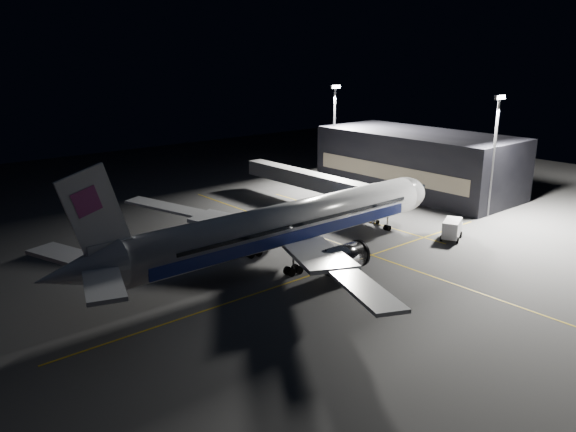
{
  "coord_description": "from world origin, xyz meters",
  "views": [
    {
      "loc": [
        -46.73,
        -54.91,
        27.3
      ],
      "look_at": [
        0.43,
        0.82,
        6.0
      ],
      "focal_mm": 35.0,
      "sensor_mm": 36.0,
      "label": 1
    }
  ],
  "objects_px": {
    "safety_cone_a": "(302,241)",
    "safety_cone_b": "(303,242)",
    "jet_bridge": "(317,182)",
    "service_truck": "(452,228)",
    "floodlight_mast_south": "(495,145)",
    "baggage_tug": "(206,227)",
    "safety_cone_c": "(273,236)",
    "floodlight_mast_north": "(334,124)",
    "airliner": "(283,225)"
  },
  "relations": [
    {
      "from": "airliner",
      "to": "jet_bridge",
      "type": "relative_size",
      "value": 1.79
    },
    {
      "from": "airliner",
      "to": "safety_cone_b",
      "type": "relative_size",
      "value": 108.45
    },
    {
      "from": "jet_bridge",
      "to": "service_truck",
      "type": "relative_size",
      "value": 5.45
    },
    {
      "from": "safety_cone_b",
      "to": "safety_cone_c",
      "type": "height_order",
      "value": "safety_cone_c"
    },
    {
      "from": "baggage_tug",
      "to": "airliner",
      "type": "bearing_deg",
      "value": -97.52
    },
    {
      "from": "service_truck",
      "to": "baggage_tug",
      "type": "bearing_deg",
      "value": 110.63
    },
    {
      "from": "jet_bridge",
      "to": "safety_cone_b",
      "type": "xyz_separation_m",
      "value": [
        -16.0,
        -14.06,
        -4.3
      ]
    },
    {
      "from": "floodlight_mast_north",
      "to": "baggage_tug",
      "type": "xyz_separation_m",
      "value": [
        -42.18,
        -14.12,
        -11.56
      ]
    },
    {
      "from": "jet_bridge",
      "to": "floodlight_mast_south",
      "type": "xyz_separation_m",
      "value": [
        18.0,
        -24.07,
        7.79
      ]
    },
    {
      "from": "floodlight_mast_south",
      "to": "safety_cone_b",
      "type": "bearing_deg",
      "value": 163.59
    },
    {
      "from": "baggage_tug",
      "to": "safety_cone_b",
      "type": "xyz_separation_m",
      "value": [
        8.18,
        -13.86,
        -0.53
      ]
    },
    {
      "from": "jet_bridge",
      "to": "baggage_tug",
      "type": "relative_size",
      "value": 12.5
    },
    {
      "from": "safety_cone_a",
      "to": "safety_cone_c",
      "type": "distance_m",
      "value": 5.2
    },
    {
      "from": "service_truck",
      "to": "safety_cone_c",
      "type": "relative_size",
      "value": 10.3
    },
    {
      "from": "service_truck",
      "to": "safety_cone_a",
      "type": "relative_size",
      "value": 9.24
    },
    {
      "from": "floodlight_mast_south",
      "to": "safety_cone_c",
      "type": "xyz_separation_m",
      "value": [
        -35.66,
        14.96,
        -12.06
      ]
    },
    {
      "from": "jet_bridge",
      "to": "service_truck",
      "type": "bearing_deg",
      "value": -83.55
    },
    {
      "from": "floodlight_mast_south",
      "to": "safety_cone_b",
      "type": "relative_size",
      "value": 36.51
    },
    {
      "from": "safety_cone_b",
      "to": "floodlight_mast_south",
      "type": "bearing_deg",
      "value": -16.41
    },
    {
      "from": "floodlight_mast_north",
      "to": "service_truck",
      "type": "xyz_separation_m",
      "value": [
        -14.95,
        -40.9,
        -10.75
      ]
    },
    {
      "from": "safety_cone_a",
      "to": "safety_cone_b",
      "type": "xyz_separation_m",
      "value": [
        0.05,
        0.0,
        -0.06
      ]
    },
    {
      "from": "floodlight_mast_south",
      "to": "service_truck",
      "type": "height_order",
      "value": "floodlight_mast_south"
    },
    {
      "from": "floodlight_mast_south",
      "to": "service_truck",
      "type": "bearing_deg",
      "value": -169.02
    },
    {
      "from": "safety_cone_a",
      "to": "airliner",
      "type": "bearing_deg",
      "value": -150.35
    },
    {
      "from": "service_truck",
      "to": "baggage_tug",
      "type": "relative_size",
      "value": 2.3
    },
    {
      "from": "jet_bridge",
      "to": "safety_cone_c",
      "type": "distance_m",
      "value": 20.33
    },
    {
      "from": "floodlight_mast_north",
      "to": "safety_cone_c",
      "type": "bearing_deg",
      "value": -147.13
    },
    {
      "from": "safety_cone_a",
      "to": "safety_cone_c",
      "type": "xyz_separation_m",
      "value": [
        -1.61,
        4.95,
        -0.04
      ]
    },
    {
      "from": "jet_bridge",
      "to": "service_truck",
      "type": "xyz_separation_m",
      "value": [
        3.05,
        -26.97,
        -2.96
      ]
    },
    {
      "from": "safety_cone_b",
      "to": "safety_cone_a",
      "type": "bearing_deg",
      "value": 180.0
    },
    {
      "from": "floodlight_mast_south",
      "to": "baggage_tug",
      "type": "xyz_separation_m",
      "value": [
        -42.18,
        23.88,
        -11.56
      ]
    },
    {
      "from": "floodlight_mast_north",
      "to": "safety_cone_c",
      "type": "height_order",
      "value": "floodlight_mast_north"
    },
    {
      "from": "service_truck",
      "to": "airliner",
      "type": "bearing_deg",
      "value": 136.31
    },
    {
      "from": "floodlight_mast_north",
      "to": "baggage_tug",
      "type": "distance_m",
      "value": 45.96
    },
    {
      "from": "airliner",
      "to": "floodlight_mast_north",
      "type": "distance_m",
      "value": 52.56
    },
    {
      "from": "floodlight_mast_south",
      "to": "baggage_tug",
      "type": "height_order",
      "value": "floodlight_mast_south"
    },
    {
      "from": "floodlight_mast_south",
      "to": "baggage_tug",
      "type": "relative_size",
      "value": 7.52
    },
    {
      "from": "service_truck",
      "to": "baggage_tug",
      "type": "distance_m",
      "value": 38.2
    },
    {
      "from": "jet_bridge",
      "to": "safety_cone_a",
      "type": "height_order",
      "value": "jet_bridge"
    },
    {
      "from": "safety_cone_b",
      "to": "safety_cone_c",
      "type": "relative_size",
      "value": 0.92
    },
    {
      "from": "floodlight_mast_north",
      "to": "baggage_tug",
      "type": "height_order",
      "value": "floodlight_mast_north"
    },
    {
      "from": "jet_bridge",
      "to": "safety_cone_a",
      "type": "distance_m",
      "value": 21.75
    },
    {
      "from": "safety_cone_a",
      "to": "safety_cone_b",
      "type": "bearing_deg",
      "value": 0.0
    },
    {
      "from": "floodlight_mast_south",
      "to": "safety_cone_c",
      "type": "distance_m",
      "value": 40.51
    },
    {
      "from": "floodlight_mast_north",
      "to": "safety_cone_a",
      "type": "distance_m",
      "value": 45.69
    },
    {
      "from": "floodlight_mast_south",
      "to": "baggage_tug",
      "type": "bearing_deg",
      "value": 150.48
    },
    {
      "from": "floodlight_mast_north",
      "to": "safety_cone_a",
      "type": "xyz_separation_m",
      "value": [
        -34.05,
        -27.99,
        -12.03
      ]
    },
    {
      "from": "service_truck",
      "to": "floodlight_mast_south",
      "type": "bearing_deg",
      "value": -13.87
    },
    {
      "from": "airliner",
      "to": "safety_cone_c",
      "type": "relative_size",
      "value": 100.28
    },
    {
      "from": "floodlight_mast_north",
      "to": "safety_cone_b",
      "type": "bearing_deg",
      "value": -140.54
    }
  ]
}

